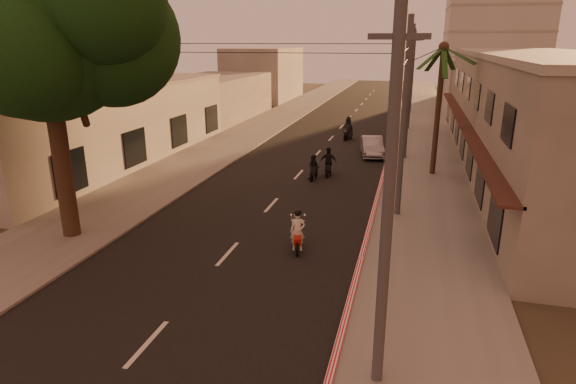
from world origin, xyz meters
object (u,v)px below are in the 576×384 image
at_px(broadleaf_tree, 54,25).
at_px(scooter_mid_a, 314,168).
at_px(palm_tree, 443,55).
at_px(scooter_red, 298,232).
at_px(parked_car, 372,146).
at_px(scooter_mid_b, 328,163).
at_px(scooter_far_a, 348,129).

bearing_deg(broadleaf_tree, scooter_mid_a, 54.87).
height_order(palm_tree, scooter_red, palm_tree).
bearing_deg(parked_car, scooter_mid_b, -118.91).
distance_m(broadleaf_tree, palm_tree, 20.18).
bearing_deg(broadleaf_tree, palm_tree, 43.48).
distance_m(scooter_mid_a, parked_car, 7.77).
bearing_deg(scooter_mid_b, broadleaf_tree, -130.06).
height_order(scooter_far_a, parked_car, scooter_far_a).
bearing_deg(scooter_far_a, scooter_red, -75.12).
distance_m(scooter_red, scooter_mid_a, 10.16).
relative_size(scooter_mid_a, scooter_mid_b, 0.87).
height_order(palm_tree, parked_car, palm_tree).
relative_size(broadleaf_tree, parked_car, 2.82).
xyz_separation_m(scooter_red, scooter_mid_b, (-0.76, 11.18, 0.06)).
relative_size(scooter_mid_a, parked_car, 0.38).
relative_size(broadleaf_tree, scooter_mid_b, 6.49).
height_order(scooter_mid_b, parked_car, scooter_mid_b).
distance_m(scooter_mid_a, scooter_mid_b, 1.30).
height_order(palm_tree, scooter_far_a, palm_tree).
distance_m(broadleaf_tree, scooter_mid_a, 15.52).
bearing_deg(scooter_mid_b, scooter_red, -91.45).
bearing_deg(scooter_mid_a, scooter_far_a, 90.73).
relative_size(scooter_mid_b, parked_car, 0.43).
relative_size(palm_tree, scooter_far_a, 4.14).
xyz_separation_m(scooter_mid_a, scooter_mid_b, (0.66, 1.12, 0.10)).
relative_size(scooter_red, scooter_far_a, 0.87).
bearing_deg(scooter_red, parked_car, 73.24).
distance_m(scooter_far_a, parked_car, 5.98).
bearing_deg(scooter_mid_b, scooter_far_a, 86.37).
xyz_separation_m(scooter_mid_b, scooter_far_a, (-0.34, 11.59, 0.07)).
xyz_separation_m(scooter_mid_a, parked_car, (2.78, 7.25, -0.04)).
bearing_deg(scooter_red, scooter_mid_b, 81.62).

